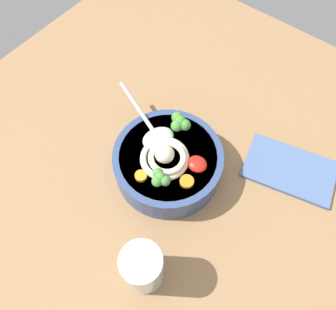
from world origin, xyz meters
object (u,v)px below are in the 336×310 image
object	(u,v)px
soup_spoon	(154,133)
drinking_glass	(143,268)
noodle_pile	(165,157)
soup_bowl	(168,163)
folded_napkin	(290,170)

from	to	relation	value
soup_spoon	drinking_glass	distance (cm)	23.73
noodle_pile	soup_spoon	xyz separation A→B (cm)	(-4.87, 2.99, -0.41)
noodle_pile	soup_spoon	bearing A→B (deg)	148.46
soup_bowl	soup_spoon	bearing A→B (deg)	158.19
noodle_pile	folded_napkin	world-z (taller)	noodle_pile
soup_bowl	noodle_pile	world-z (taller)	noodle_pile
noodle_pile	soup_spoon	size ratio (longest dim) A/B	0.56
folded_napkin	noodle_pile	bearing A→B (deg)	-139.78
soup_bowl	drinking_glass	size ratio (longest dim) A/B	1.87
noodle_pile	drinking_glass	world-z (taller)	drinking_glass
soup_bowl	soup_spoon	distance (cm)	6.20
drinking_glass	folded_napkin	world-z (taller)	drinking_glass
noodle_pile	soup_bowl	bearing A→B (deg)	104.67
drinking_glass	folded_napkin	distance (cm)	34.02
noodle_pile	soup_spoon	world-z (taller)	noodle_pile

